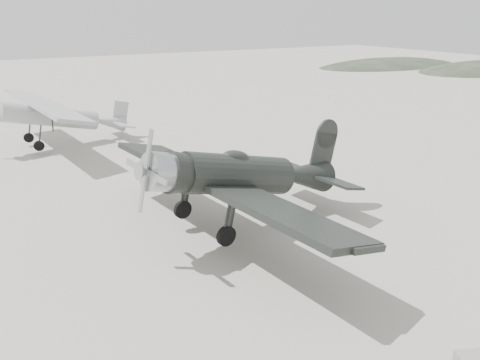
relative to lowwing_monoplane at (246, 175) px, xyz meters
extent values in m
plane|color=gray|center=(0.12, 0.52, -2.22)|extent=(160.00, 160.00, 0.00)
ellipsoid|color=#273124|center=(50.12, 40.52, -2.22)|extent=(32.00, 16.00, 5.20)
cylinder|color=black|center=(-0.42, -0.06, 0.08)|extent=(4.88, 2.17, 1.50)
cone|color=black|center=(3.08, 0.45, 0.13)|extent=(2.96, 1.78, 1.39)
cylinder|color=#ACAFB1|center=(-3.66, -0.53, 0.08)|extent=(1.15, 1.45, 1.33)
cone|color=#ACAFB1|center=(-4.29, -0.63, 0.08)|extent=(0.46, 0.65, 0.60)
cube|color=#ACAFB1|center=(-4.22, -0.62, 0.08)|extent=(0.09, 0.20, 2.79)
ellipsoid|color=black|center=(-0.63, -0.09, 0.74)|extent=(1.27, 0.89, 0.49)
cube|color=black|center=(-1.16, -0.17, -0.30)|extent=(4.09, 13.05, 0.24)
cube|color=black|center=(3.93, 0.57, 0.19)|extent=(1.82, 4.62, 0.11)
cube|color=black|center=(4.09, 0.60, 1.10)|extent=(1.29, 0.29, 1.93)
cylinder|color=black|center=(-1.38, -1.66, -1.77)|extent=(0.75, 0.27, 0.73)
cylinder|color=black|center=(-1.80, 1.20, -1.77)|extent=(0.75, 0.27, 0.73)
cylinder|color=#333333|center=(-1.38, -1.66, -1.05)|extent=(0.13, 0.13, 1.50)
cylinder|color=#333333|center=(-1.80, 1.20, -1.05)|extent=(0.13, 0.13, 1.50)
cylinder|color=black|center=(4.19, 0.61, -0.33)|extent=(0.25, 0.12, 0.24)
cylinder|color=#A4A6AA|center=(-4.65, 16.21, -0.24)|extent=(5.81, 1.92, 1.21)
cone|color=#A4A6AA|center=(-0.84, 16.70, -0.24)|extent=(2.10, 1.34, 1.10)
cube|color=#A4A6AA|center=(-5.08, 16.16, 0.44)|extent=(3.61, 12.23, 0.20)
cube|color=#A4A6AA|center=(-0.30, 16.77, -0.19)|extent=(1.45, 3.83, 0.09)
cube|color=#A4A6AA|center=(-0.19, 16.79, 0.52)|extent=(0.99, 0.21, 1.43)
cylinder|color=black|center=(-5.37, 14.91, -1.91)|extent=(0.63, 0.23, 0.61)
cylinder|color=black|center=(-5.67, 17.30, -1.91)|extent=(0.63, 0.23, 0.61)
cylinder|color=#333333|center=(-5.37, 14.91, -1.29)|extent=(0.11, 0.11, 1.32)
cylinder|color=#333333|center=(-5.67, 17.30, -1.29)|extent=(0.11, 0.11, 1.32)
cylinder|color=black|center=(-0.08, 16.80, -0.57)|extent=(0.21, 0.10, 0.20)
camera|label=1|loc=(-8.47, -14.60, 5.89)|focal=35.00mm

